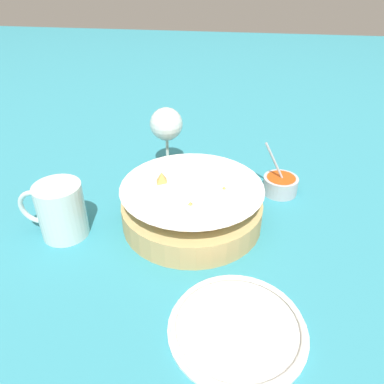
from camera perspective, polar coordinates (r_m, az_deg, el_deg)
ground_plane at (r=0.75m, az=-1.34°, el=-3.18°), size 4.00×4.00×0.00m
food_basket at (r=0.70m, az=-0.09°, el=-2.17°), size 0.26×0.26×0.10m
sauce_cup at (r=0.82m, az=13.30°, el=1.19°), size 0.08×0.07×0.12m
wine_glass at (r=0.85m, az=-3.92°, el=9.97°), size 0.07×0.07×0.15m
beer_mug at (r=0.71m, az=-19.34°, el=-2.91°), size 0.12×0.08×0.10m
side_plate at (r=0.55m, az=6.95°, el=-19.70°), size 0.19×0.19×0.01m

